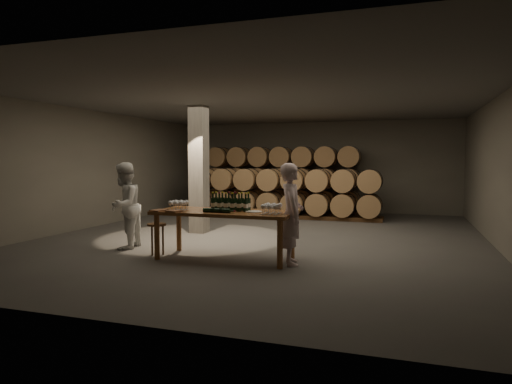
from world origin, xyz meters
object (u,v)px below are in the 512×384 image
(stool, at_px, (157,229))
(person_man, at_px, (291,214))
(bottle_cluster, at_px, (231,204))
(notebook_near, at_px, (174,211))
(person_woman, at_px, (124,206))
(plate, at_px, (254,212))
(tasting_table, at_px, (225,216))

(stool, xyz_separation_m, person_man, (2.69, -0.00, 0.39))
(bottle_cluster, height_order, notebook_near, bottle_cluster)
(notebook_near, height_order, person_woman, person_woman)
(notebook_near, xyz_separation_m, stool, (-0.59, 0.40, -0.42))
(notebook_near, relative_size, person_man, 0.14)
(plate, height_order, stool, plate)
(bottle_cluster, distance_m, notebook_near, 1.05)
(bottle_cluster, relative_size, notebook_near, 2.91)
(person_woman, bearing_deg, tasting_table, 74.33)
(stool, relative_size, person_woman, 0.34)
(person_woman, bearing_deg, bottle_cluster, 76.34)
(plate, distance_m, notebook_near, 1.46)
(notebook_near, bearing_deg, person_woman, 169.27)
(stool, height_order, person_woman, person_woman)
(person_man, bearing_deg, tasting_table, 67.11)
(plate, relative_size, person_woman, 0.17)
(bottle_cluster, height_order, person_woman, person_woman)
(stool, bearing_deg, person_man, -0.01)
(tasting_table, xyz_separation_m, notebook_near, (-0.82, -0.45, 0.12))
(tasting_table, bearing_deg, person_woman, 173.10)
(stool, xyz_separation_m, person_woman, (-0.96, 0.34, 0.40))
(bottle_cluster, bearing_deg, stool, -175.10)
(notebook_near, bearing_deg, person_man, 25.45)
(tasting_table, height_order, plate, plate)
(tasting_table, bearing_deg, notebook_near, -151.13)
(plate, distance_m, person_woman, 2.95)
(notebook_near, bearing_deg, plate, 32.08)
(person_man, bearing_deg, stool, 69.43)
(stool, height_order, person_man, person_man)
(bottle_cluster, distance_m, plate, 0.51)
(person_man, relative_size, person_woman, 1.00)
(plate, bearing_deg, person_man, -2.98)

